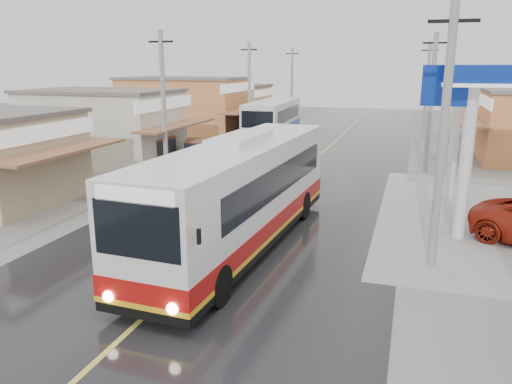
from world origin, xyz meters
TOP-DOWN VIEW (x-y plane):
  - ground at (0.00, 0.00)m, footprint 120.00×120.00m
  - road at (0.00, 15.00)m, footprint 12.00×90.00m
  - centre_line at (0.00, 15.00)m, footprint 0.15×90.00m
  - shopfronts_left at (-13.00, 18.00)m, footprint 11.00×44.00m
  - utility_poles_left at (-7.00, 16.00)m, footprint 1.60×50.00m
  - utility_poles_right at (7.00, 15.00)m, footprint 1.60×36.00m
  - coach_bus at (0.67, -0.16)m, footprint 3.48×12.69m
  - second_bus at (-4.90, 23.75)m, footprint 3.17×10.20m
  - cyclist at (-3.37, 9.32)m, footprint 0.67×1.74m
  - tricycle_near at (-7.11, 13.26)m, footprint 1.80×2.14m
  - tricycle_far at (-9.07, 11.80)m, footprint 1.76×2.50m
  - tyre_stack at (-6.61, 5.46)m, footprint 0.98×0.98m

SIDE VIEW (x-z plane):
  - ground at x=0.00m, z-range 0.00..0.00m
  - shopfronts_left at x=-13.00m, z-range -2.60..2.60m
  - utility_poles_left at x=-7.00m, z-range -4.00..4.00m
  - utility_poles_right at x=7.00m, z-range -4.00..4.00m
  - road at x=0.00m, z-range 0.00..0.02m
  - centre_line at x=0.00m, z-range 0.02..0.03m
  - tyre_stack at x=-6.61m, z-range 0.00..0.50m
  - cyclist at x=-3.37m, z-range -0.32..1.54m
  - tricycle_near at x=-7.11m, z-range 0.11..1.67m
  - tricycle_far at x=-9.07m, z-range 0.13..1.95m
  - second_bus at x=-4.90m, z-range 0.13..3.48m
  - coach_bus at x=0.67m, z-range -0.07..3.85m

